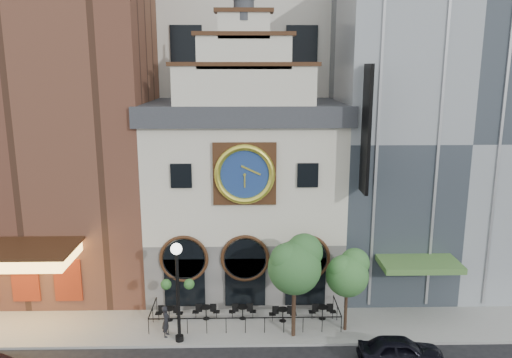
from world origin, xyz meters
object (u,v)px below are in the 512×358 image
Objects in this scene: bistro_0 at (169,313)px; lamppost at (177,282)px; car_right at (401,351)px; pedestrian at (166,321)px; tree_right at (348,272)px; bistro_4 at (322,311)px; bistro_2 at (243,311)px; bistro_1 at (206,312)px; bistro_3 at (283,314)px; tree_left at (295,263)px.

lamppost is (0.88, -2.22, 2.94)m from bistro_0.
car_right is 12.30m from pedestrian.
tree_right reaches higher than bistro_0.
pedestrian is 2.70m from lamppost.
bistro_0 and bistro_4 have the same top height.
bistro_1 is at bearing 179.55° from bistro_2.
tree_right is (9.13, 1.01, 0.01)m from lamppost.
lamppost reaches higher than bistro_2.
lamppost reaches higher than bistro_4.
tree_left reaches higher than bistro_3.
bistro_1 is at bearing -42.55° from pedestrian.
bistro_3 is 0.28× the size of tree_left.
tree_right reaches higher than bistro_1.
bistro_3 is (6.56, -0.23, 0.00)m from bistro_0.
tree_left is (6.19, 0.45, 0.77)m from lamppost.
bistro_4 is at bearing -73.82° from pedestrian.
lamppost is at bearing -145.28° from bistro_2.
tree_right is (-2.10, 3.16, 2.86)m from car_right.
car_right is (3.23, -4.37, 0.10)m from bistro_4.
bistro_4 is 0.34× the size of tree_right.
pedestrian reaches higher than bistro_2.
pedestrian is (-8.78, -1.70, 0.41)m from bistro_4.
tree_left is (7.07, -1.77, 3.71)m from bistro_0.
bistro_3 is at bearing 164.04° from tree_right.
bistro_1 is (2.12, 0.12, 0.00)m from bistro_0.
bistro_0 and bistro_2 have the same top height.
bistro_2 and bistro_3 have the same top height.
tree_right is at bearing -81.92° from pedestrian.
bistro_2 is 0.38× the size of car_right.
car_right is 2.40× the size of pedestrian.
bistro_2 is 5.04m from lamppost.
pedestrian is at bearing -156.30° from bistro_2.
bistro_4 is at bearing -1.16° from bistro_1.
bistro_3 is 6.70m from lamppost.
bistro_4 is at bearing -0.08° from bistro_0.
bistro_0 is 0.34× the size of tree_right.
tree_left is (-5.03, 2.61, 3.61)m from car_right.
bistro_0 is at bearing 8.68° from pedestrian.
pedestrian is 0.31× the size of tree_left.
tree_left reaches higher than bistro_4.
lamppost is (-3.36, -2.33, 2.94)m from bistro_2.
bistro_3 is 6.63m from pedestrian.
bistro_2 is 1.00× the size of bistro_4.
car_right is 0.76× the size of lamppost.
tree_left is at bearing -169.30° from tree_right.
car_right is at bearing -97.31° from pedestrian.
tree_right reaches higher than bistro_2.
car_right is (12.11, -4.38, 0.10)m from bistro_0.
tree_left reaches higher than car_right.
bistro_0 and bistro_1 have the same top height.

